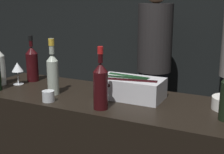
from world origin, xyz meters
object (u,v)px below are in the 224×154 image
(rose_wine_bottle, at_px, (53,71))
(ice_bin_with_bottles, at_px, (130,86))
(candle_votive, at_px, (48,96))
(person_blond_tee, at_px, (154,55))
(red_wine_bottle_tall, at_px, (101,84))
(wine_glass, at_px, (17,68))
(red_wine_bottle_black_foil, at_px, (32,63))

(rose_wine_bottle, bearing_deg, ice_bin_with_bottles, 16.63)
(ice_bin_with_bottles, bearing_deg, candle_votive, -145.87)
(candle_votive, relative_size, person_blond_tee, 0.04)
(red_wine_bottle_tall, bearing_deg, person_blond_tee, 99.64)
(wine_glass, distance_m, person_blond_tee, 1.64)
(red_wine_bottle_tall, xyz_separation_m, red_wine_bottle_black_foil, (-0.71, 0.30, -0.00))
(red_wine_bottle_tall, height_order, rose_wine_bottle, rose_wine_bottle)
(rose_wine_bottle, height_order, person_blond_tee, person_blond_tee)
(red_wine_bottle_tall, relative_size, person_blond_tee, 0.20)
(ice_bin_with_bottles, height_order, red_wine_bottle_tall, red_wine_bottle_tall)
(ice_bin_with_bottles, distance_m, candle_votive, 0.47)
(ice_bin_with_bottles, distance_m, red_wine_bottle_tall, 0.26)
(wine_glass, xyz_separation_m, red_wine_bottle_tall, (0.74, -0.18, 0.02))
(ice_bin_with_bottles, xyz_separation_m, rose_wine_bottle, (-0.45, -0.13, 0.07))
(candle_votive, bearing_deg, ice_bin_with_bottles, 34.13)
(candle_votive, xyz_separation_m, red_wine_bottle_black_foil, (-0.38, 0.33, 0.10))
(person_blond_tee, bearing_deg, rose_wine_bottle, 59.63)
(red_wine_bottle_black_foil, distance_m, rose_wine_bottle, 0.38)
(wine_glass, distance_m, rose_wine_bottle, 0.36)
(red_wine_bottle_tall, xyz_separation_m, rose_wine_bottle, (-0.38, 0.10, 0.01))
(red_wine_bottle_tall, bearing_deg, wine_glass, 165.93)
(ice_bin_with_bottles, relative_size, wine_glass, 2.51)
(wine_glass, xyz_separation_m, red_wine_bottle_black_foil, (0.03, 0.12, 0.02))
(wine_glass, height_order, red_wine_bottle_black_foil, red_wine_bottle_black_foil)
(ice_bin_with_bottles, xyz_separation_m, person_blond_tee, (-0.36, 1.52, -0.08))
(red_wine_bottle_tall, height_order, red_wine_bottle_black_foil, red_wine_bottle_tall)
(ice_bin_with_bottles, relative_size, person_blond_tee, 0.22)
(candle_votive, height_order, red_wine_bottle_tall, red_wine_bottle_tall)
(candle_votive, height_order, rose_wine_bottle, rose_wine_bottle)
(candle_votive, relative_size, red_wine_bottle_tall, 0.21)
(candle_votive, distance_m, red_wine_bottle_black_foil, 0.51)
(wine_glass, height_order, red_wine_bottle_tall, red_wine_bottle_tall)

